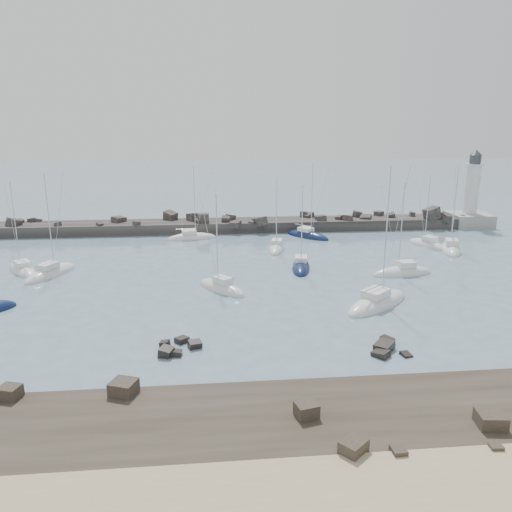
{
  "coord_description": "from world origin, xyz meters",
  "views": [
    {
      "loc": [
        -1.27,
        -48.91,
        18.93
      ],
      "look_at": [
        4.7,
        12.0,
        2.26
      ],
      "focal_mm": 35.0,
      "sensor_mm": 36.0,
      "label": 1
    }
  ],
  "objects_px": {
    "sailboat_6": "(277,249)",
    "sailboat_8": "(307,236)",
    "sailboat_10": "(427,245)",
    "lighthouse": "(470,209)",
    "sailboat_7": "(377,304)",
    "sailboat_13": "(301,268)",
    "sailboat_4": "(192,238)",
    "sailboat_5": "(221,289)",
    "sailboat_9": "(403,273)",
    "sailboat_3": "(51,274)",
    "sailboat_12": "(451,250)",
    "sailboat_1": "(22,270)"
  },
  "relations": [
    {
      "from": "sailboat_5",
      "to": "sailboat_8",
      "type": "relative_size",
      "value": 0.91
    },
    {
      "from": "sailboat_8",
      "to": "sailboat_10",
      "type": "height_order",
      "value": "sailboat_8"
    },
    {
      "from": "sailboat_5",
      "to": "sailboat_10",
      "type": "distance_m",
      "value": 37.15
    },
    {
      "from": "sailboat_12",
      "to": "sailboat_8",
      "type": "bearing_deg",
      "value": 150.69
    },
    {
      "from": "sailboat_5",
      "to": "sailboat_12",
      "type": "relative_size",
      "value": 0.89
    },
    {
      "from": "sailboat_1",
      "to": "sailboat_3",
      "type": "xyz_separation_m",
      "value": [
        4.13,
        -1.97,
        0.01
      ]
    },
    {
      "from": "sailboat_10",
      "to": "sailboat_13",
      "type": "distance_m",
      "value": 24.17
    },
    {
      "from": "sailboat_1",
      "to": "sailboat_13",
      "type": "xyz_separation_m",
      "value": [
        36.21,
        -2.34,
        0.01
      ]
    },
    {
      "from": "sailboat_5",
      "to": "sailboat_7",
      "type": "distance_m",
      "value": 17.58
    },
    {
      "from": "lighthouse",
      "to": "sailboat_1",
      "type": "bearing_deg",
      "value": -162.85
    },
    {
      "from": "sailboat_4",
      "to": "sailboat_5",
      "type": "height_order",
      "value": "sailboat_4"
    },
    {
      "from": "lighthouse",
      "to": "sailboat_7",
      "type": "bearing_deg",
      "value": -128.29
    },
    {
      "from": "sailboat_8",
      "to": "sailboat_12",
      "type": "height_order",
      "value": "sailboat_12"
    },
    {
      "from": "sailboat_1",
      "to": "sailboat_7",
      "type": "relative_size",
      "value": 0.8
    },
    {
      "from": "lighthouse",
      "to": "sailboat_4",
      "type": "bearing_deg",
      "value": -173.29
    },
    {
      "from": "sailboat_4",
      "to": "sailboat_1",
      "type": "bearing_deg",
      "value": -142.6
    },
    {
      "from": "sailboat_4",
      "to": "sailboat_6",
      "type": "bearing_deg",
      "value": -32.36
    },
    {
      "from": "sailboat_6",
      "to": "sailboat_8",
      "type": "height_order",
      "value": "sailboat_8"
    },
    {
      "from": "sailboat_4",
      "to": "sailboat_5",
      "type": "distance_m",
      "value": 26.55
    },
    {
      "from": "sailboat_4",
      "to": "sailboat_13",
      "type": "xyz_separation_m",
      "value": [
        14.83,
        -18.69,
        0.01
      ]
    },
    {
      "from": "sailboat_8",
      "to": "sailboat_10",
      "type": "distance_m",
      "value": 19.14
    },
    {
      "from": "sailboat_12",
      "to": "lighthouse",
      "type": "bearing_deg",
      "value": 55.59
    },
    {
      "from": "sailboat_6",
      "to": "sailboat_3",
      "type": "bearing_deg",
      "value": -161.62
    },
    {
      "from": "sailboat_3",
      "to": "sailboat_6",
      "type": "bearing_deg",
      "value": 18.38
    },
    {
      "from": "sailboat_8",
      "to": "sailboat_9",
      "type": "height_order",
      "value": "sailboat_8"
    },
    {
      "from": "sailboat_3",
      "to": "sailboat_13",
      "type": "bearing_deg",
      "value": -0.65
    },
    {
      "from": "sailboat_5",
      "to": "sailboat_7",
      "type": "height_order",
      "value": "sailboat_7"
    },
    {
      "from": "lighthouse",
      "to": "sailboat_10",
      "type": "relative_size",
      "value": 1.23
    },
    {
      "from": "sailboat_1",
      "to": "sailboat_12",
      "type": "distance_m",
      "value": 60.62
    },
    {
      "from": "sailboat_3",
      "to": "sailboat_8",
      "type": "height_order",
      "value": "sailboat_3"
    },
    {
      "from": "lighthouse",
      "to": "sailboat_5",
      "type": "xyz_separation_m",
      "value": [
        -46.93,
        -32.23,
        -2.94
      ]
    },
    {
      "from": "sailboat_10",
      "to": "lighthouse",
      "type": "bearing_deg",
      "value": 45.34
    },
    {
      "from": "lighthouse",
      "to": "sailboat_4",
      "type": "relative_size",
      "value": 1.14
    },
    {
      "from": "sailboat_4",
      "to": "sailboat_6",
      "type": "distance_m",
      "value": 15.44
    },
    {
      "from": "sailboat_4",
      "to": "sailboat_9",
      "type": "distance_m",
      "value": 35.3
    },
    {
      "from": "sailboat_1",
      "to": "sailboat_6",
      "type": "xyz_separation_m",
      "value": [
        34.42,
        8.09,
        0.0
      ]
    },
    {
      "from": "sailboat_8",
      "to": "sailboat_7",
      "type": "bearing_deg",
      "value": -88.12
    },
    {
      "from": "sailboat_5",
      "to": "sailboat_4",
      "type": "bearing_deg",
      "value": 98.9
    },
    {
      "from": "sailboat_13",
      "to": "sailboat_1",
      "type": "bearing_deg",
      "value": 176.31
    },
    {
      "from": "sailboat_7",
      "to": "sailboat_12",
      "type": "xyz_separation_m",
      "value": [
        18.62,
        21.27,
        0.01
      ]
    },
    {
      "from": "sailboat_5",
      "to": "sailboat_8",
      "type": "bearing_deg",
      "value": 59.39
    },
    {
      "from": "sailboat_9",
      "to": "sailboat_12",
      "type": "bearing_deg",
      "value": 42.81
    },
    {
      "from": "sailboat_5",
      "to": "sailboat_13",
      "type": "height_order",
      "value": "sailboat_13"
    },
    {
      "from": "lighthouse",
      "to": "sailboat_7",
      "type": "height_order",
      "value": "sailboat_7"
    },
    {
      "from": "sailboat_3",
      "to": "sailboat_7",
      "type": "relative_size",
      "value": 0.89
    },
    {
      "from": "sailboat_7",
      "to": "sailboat_13",
      "type": "relative_size",
      "value": 1.3
    },
    {
      "from": "sailboat_8",
      "to": "sailboat_13",
      "type": "relative_size",
      "value": 1.1
    },
    {
      "from": "sailboat_1",
      "to": "sailboat_7",
      "type": "xyz_separation_m",
      "value": [
        41.8,
        -16.43,
        0.02
      ]
    },
    {
      "from": "sailboat_3",
      "to": "sailboat_5",
      "type": "distance_m",
      "value": 22.78
    },
    {
      "from": "sailboat_10",
      "to": "sailboat_13",
      "type": "height_order",
      "value": "sailboat_13"
    }
  ]
}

